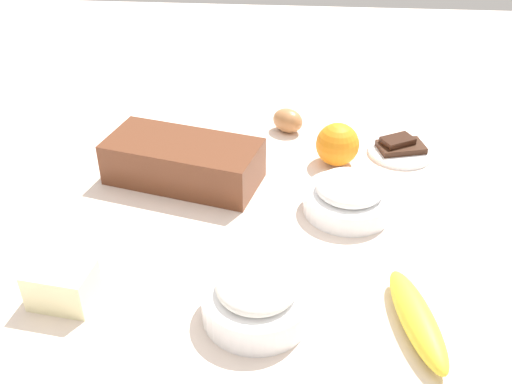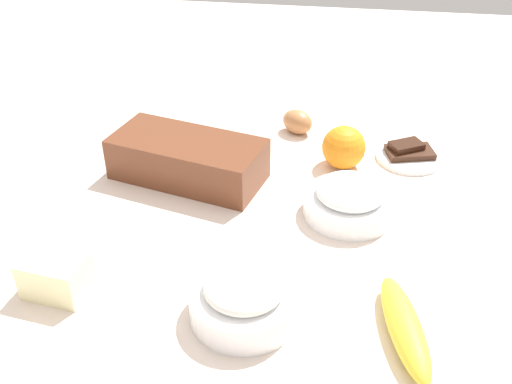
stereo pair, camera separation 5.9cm
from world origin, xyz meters
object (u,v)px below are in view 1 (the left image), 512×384
object	(u,v)px
orange_fruit	(337,144)
butter_block	(62,285)
loaf_pan	(183,161)
egg_near_butter	(288,121)
chocolate_plate	(400,149)
sugar_bowl	(349,196)
flour_bowl	(257,297)
banana	(417,319)

from	to	relation	value
orange_fruit	butter_block	xyz separation A→B (m)	(0.40, 0.42, -0.01)
loaf_pan	orange_fruit	xyz separation A→B (m)	(-0.29, -0.08, 0.00)
egg_near_butter	chocolate_plate	bearing A→B (deg)	161.26
orange_fruit	butter_block	bearing A→B (deg)	46.14
orange_fruit	chocolate_plate	size ratio (longest dim) A/B	0.65
chocolate_plate	sugar_bowl	bearing A→B (deg)	60.90
flour_bowl	sugar_bowl	bearing A→B (deg)	-117.69
flour_bowl	butter_block	xyz separation A→B (m)	(0.28, -0.01, -0.00)
banana	butter_block	bearing A→B (deg)	-1.80
egg_near_butter	banana	bearing A→B (deg)	109.27
chocolate_plate	orange_fruit	bearing A→B (deg)	20.02
sugar_bowl	butter_block	distance (m)	0.49
egg_near_butter	chocolate_plate	xyz separation A→B (m)	(-0.23, 0.08, -0.02)
butter_block	chocolate_plate	bearing A→B (deg)	-138.82
flour_bowl	egg_near_butter	distance (m)	0.55
banana	loaf_pan	bearing A→B (deg)	-42.38
loaf_pan	sugar_bowl	distance (m)	0.31
banana	egg_near_butter	world-z (taller)	egg_near_butter
flour_bowl	egg_near_butter	world-z (taller)	flour_bowl
orange_fruit	chocolate_plate	bearing A→B (deg)	-159.98
flour_bowl	orange_fruit	bearing A→B (deg)	-106.24
banana	orange_fruit	distance (m)	0.44
egg_near_butter	butter_block	bearing A→B (deg)	61.05
loaf_pan	flour_bowl	size ratio (longest dim) A/B	1.98
flour_bowl	banana	distance (m)	0.22
orange_fruit	butter_block	size ratio (longest dim) A/B	0.93
flour_bowl	chocolate_plate	world-z (taller)	flour_bowl
loaf_pan	butter_block	bearing A→B (deg)	85.33
sugar_bowl	egg_near_butter	world-z (taller)	sugar_bowl
banana	flour_bowl	bearing A→B (deg)	-2.50
sugar_bowl	butter_block	world-z (taller)	sugar_bowl
loaf_pan	banana	distance (m)	0.52
butter_block	egg_near_butter	bearing A→B (deg)	-118.95
egg_near_butter	chocolate_plate	world-z (taller)	egg_near_butter
sugar_bowl	orange_fruit	xyz separation A→B (m)	(0.02, -0.16, 0.01)
banana	butter_block	xyz separation A→B (m)	(0.49, -0.02, 0.01)
flour_bowl	butter_block	distance (m)	0.28
loaf_pan	orange_fruit	distance (m)	0.30
sugar_bowl	banana	size ratio (longest dim) A/B	0.82
loaf_pan	sugar_bowl	size ratio (longest dim) A/B	1.95
loaf_pan	orange_fruit	bearing A→B (deg)	-149.53
orange_fruit	chocolate_plate	world-z (taller)	orange_fruit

